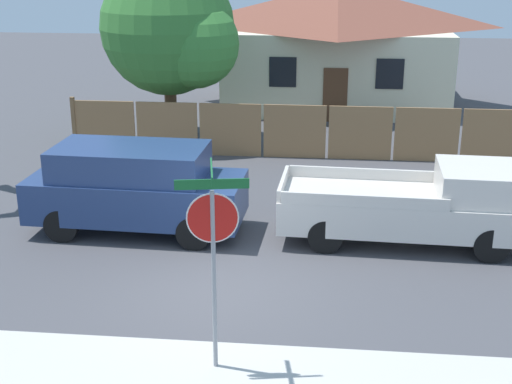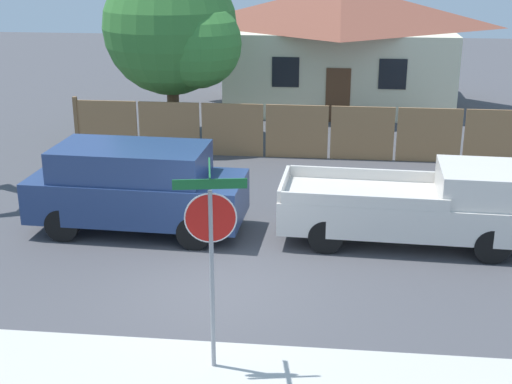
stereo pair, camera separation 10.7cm
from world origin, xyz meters
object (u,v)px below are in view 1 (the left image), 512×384
(red_suv, at_px, (135,186))
(stop_sign, at_px, (213,233))
(orange_pickup, at_px, (419,205))
(oak_tree, at_px, (173,31))
(house, at_px, (336,43))

(red_suv, relative_size, stop_sign, 1.50)
(orange_pickup, height_order, stop_sign, stop_sign)
(oak_tree, distance_m, stop_sign, 13.85)
(oak_tree, xyz_separation_m, red_suv, (0.73, -7.99, -2.55))
(orange_pickup, bearing_deg, oak_tree, 133.87)
(red_suv, bearing_deg, house, 74.96)
(house, bearing_deg, orange_pickup, -82.91)
(oak_tree, relative_size, red_suv, 1.20)
(house, height_order, stop_sign, house)
(red_suv, height_order, orange_pickup, red_suv)
(oak_tree, height_order, orange_pickup, oak_tree)
(house, distance_m, orange_pickup, 14.74)
(house, distance_m, oak_tree, 8.48)
(oak_tree, bearing_deg, red_suv, -84.77)
(red_suv, distance_m, orange_pickup, 6.36)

